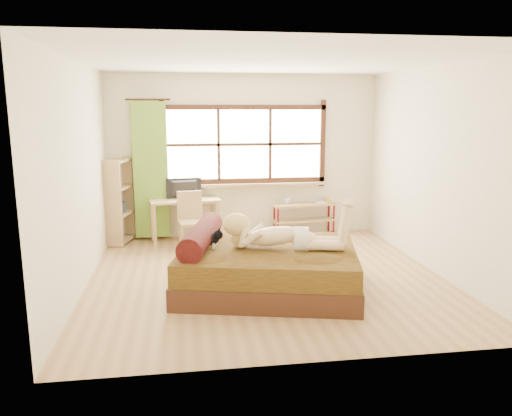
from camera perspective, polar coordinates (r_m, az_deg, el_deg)
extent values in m
plane|color=#9E754C|center=(6.53, 1.18, -7.85)|extent=(4.50, 4.50, 0.00)
plane|color=white|center=(6.19, 1.29, 16.49)|extent=(4.50, 4.50, 0.00)
plane|color=silver|center=(8.43, -1.33, 5.93)|extent=(4.50, 0.00, 4.50)
plane|color=silver|center=(4.04, 6.55, -0.08)|extent=(4.50, 0.00, 4.50)
plane|color=silver|center=(6.25, -19.60, 3.38)|extent=(0.00, 4.50, 4.50)
plane|color=silver|center=(6.95, 19.90, 4.10)|extent=(0.00, 4.50, 4.50)
cube|color=#FFEDBF|center=(8.41, -1.33, 7.29)|extent=(2.60, 0.01, 1.30)
cube|color=tan|center=(8.41, -1.25, 2.69)|extent=(2.80, 0.16, 0.04)
cube|color=olive|center=(8.28, -11.95, 4.20)|extent=(0.55, 0.10, 2.20)
cube|color=#33190F|center=(6.07, 1.44, -8.07)|extent=(2.40, 2.09, 0.26)
cube|color=#31250B|center=(5.98, 1.45, -5.73)|extent=(2.35, 2.05, 0.26)
cylinder|color=black|center=(6.02, -6.26, -3.19)|extent=(0.61, 1.44, 0.29)
cube|color=tan|center=(8.16, -8.15, 0.89)|extent=(1.18, 0.67, 0.04)
cube|color=tan|center=(7.97, -11.51, -2.01)|extent=(0.05, 0.05, 0.67)
cube|color=tan|center=(8.12, -4.29, -1.56)|extent=(0.05, 0.05, 0.67)
cube|color=tan|center=(8.37, -11.76, -1.38)|extent=(0.05, 0.05, 0.67)
cube|color=tan|center=(8.51, -4.88, -0.97)|extent=(0.05, 0.05, 0.67)
imported|color=black|center=(8.18, -8.19, 2.21)|extent=(0.58, 0.16, 0.33)
cube|color=tan|center=(7.77, -7.34, -1.65)|extent=(0.44, 0.44, 0.04)
cube|color=tan|center=(7.89, -7.59, 0.35)|extent=(0.39, 0.09, 0.45)
cube|color=tan|center=(7.64, -8.33, -3.56)|extent=(0.04, 0.04, 0.39)
cube|color=tan|center=(7.69, -5.86, -3.40)|extent=(0.04, 0.04, 0.39)
cube|color=tan|center=(7.96, -8.69, -2.96)|extent=(0.04, 0.04, 0.39)
cube|color=tan|center=(8.01, -6.31, -2.81)|extent=(0.04, 0.04, 0.39)
cube|color=tan|center=(8.55, 5.55, 0.41)|extent=(1.12, 0.39, 0.04)
cube|color=tan|center=(8.61, 5.51, -1.38)|extent=(1.12, 0.39, 0.03)
cylinder|color=#68090C|center=(8.34, 2.53, -1.62)|extent=(0.03, 0.03, 0.55)
cylinder|color=#68090C|center=(8.69, 8.88, -1.23)|extent=(0.03, 0.03, 0.55)
cylinder|color=#68090C|center=(8.55, 2.09, -1.30)|extent=(0.03, 0.03, 0.55)
cylinder|color=#68090C|center=(8.88, 8.32, -0.93)|extent=(0.03, 0.03, 0.55)
cube|color=gold|center=(8.69, 8.10, 0.89)|extent=(0.10, 0.10, 0.07)
imported|color=gray|center=(8.47, 3.59, 0.83)|extent=(0.15, 0.15, 0.11)
imported|color=gray|center=(8.59, 6.85, 0.62)|extent=(0.20, 0.25, 0.02)
cube|color=tan|center=(8.40, -15.31, -3.46)|extent=(0.46, 0.62, 0.03)
cube|color=tan|center=(8.31, -15.46, -0.63)|extent=(0.46, 0.62, 0.03)
cube|color=tan|center=(8.23, -15.62, 2.26)|extent=(0.46, 0.62, 0.03)
cube|color=tan|center=(8.18, -15.78, 5.20)|extent=(0.46, 0.62, 0.03)
cube|color=tan|center=(8.01, -16.24, 0.45)|extent=(0.33, 0.11, 1.36)
cube|color=tan|center=(8.53, -14.88, 1.15)|extent=(0.33, 0.11, 1.36)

